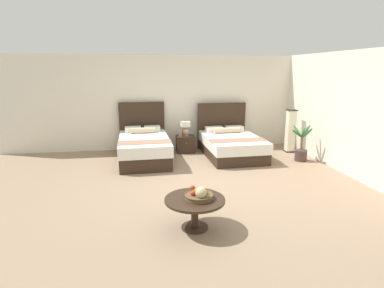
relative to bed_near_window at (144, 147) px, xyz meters
The scene contains 13 objects.
ground_plane 2.37m from the bed_near_window, 60.74° to the right, with size 10.16×10.02×0.02m, color #957A61.
wall_back 1.91m from the bed_near_window, 45.43° to the left, with size 10.16×0.12×2.65m, color silver.
wall_side_right 4.83m from the bed_near_window, 20.41° to the right, with size 0.12×5.62×2.65m, color white.
bed_near_window is the anchor object (origin of this frame).
bed_near_corner 2.29m from the bed_near_window, ahead, with size 1.46×2.11×1.32m.
nightstand 1.29m from the bed_near_window, 26.23° to the left, with size 0.50×0.44×0.47m.
table_lamp 1.34m from the bed_near_window, 27.03° to the left, with size 0.28×0.28×0.40m.
vase 1.15m from the bed_near_window, 27.81° to the left, with size 0.10×0.10×0.20m.
coffee_table 3.81m from the bed_near_window, 79.55° to the right, with size 0.87×0.87×0.46m.
fruit_bowl 3.86m from the bed_near_window, 78.76° to the right, with size 0.41×0.41×0.21m.
loose_apple 3.51m from the bed_near_window, 78.33° to the right, with size 0.08×0.08×0.08m.
floor_lamp_corner 4.05m from the bed_near_window, ahead, with size 0.25×0.25×1.18m.
potted_palm 3.98m from the bed_near_window, 10.51° to the right, with size 0.52×0.57×0.93m.
Camera 1 is at (-1.14, -5.82, 2.25)m, focal length 29.41 mm.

